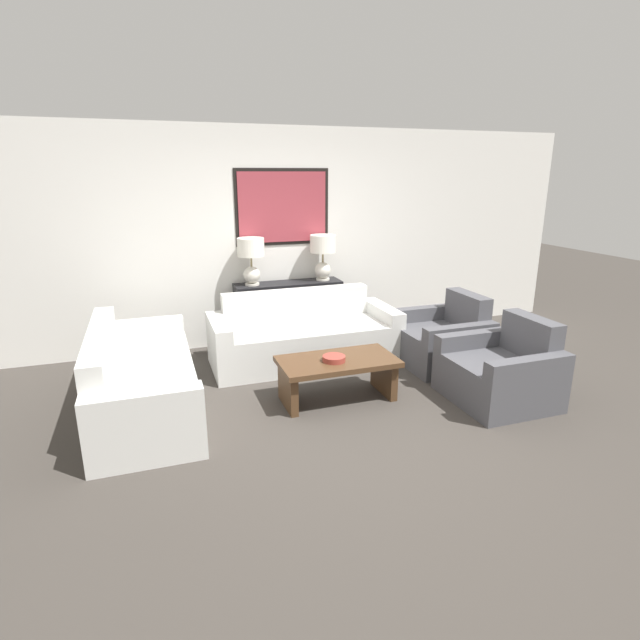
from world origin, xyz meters
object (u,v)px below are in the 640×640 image
at_px(console_table, 289,313).
at_px(couch_by_back_wall, 304,338).
at_px(coffee_table, 338,370).
at_px(armchair_near_camera, 501,373).
at_px(couch_by_side, 140,381).
at_px(armchair_near_back_wall, 442,340).
at_px(table_lamp_left, 251,255).
at_px(table_lamp_right, 323,252).
at_px(decorative_bowl, 334,358).

bearing_deg(console_table, couch_by_back_wall, -90.00).
height_order(coffee_table, armchair_near_camera, armchair_near_camera).
height_order(console_table, couch_by_side, console_table).
xyz_separation_m(couch_by_back_wall, couch_by_side, (-1.79, -0.71, 0.00)).
height_order(couch_by_back_wall, armchair_near_camera, armchair_near_camera).
bearing_deg(armchair_near_back_wall, couch_by_side, -177.92).
relative_size(table_lamp_left, armchair_near_back_wall, 0.61).
distance_m(table_lamp_right, couch_by_back_wall, 1.18).
bearing_deg(table_lamp_right, armchair_near_camera, -65.76).
bearing_deg(armchair_near_camera, couch_by_side, 164.52).
bearing_deg(table_lamp_left, coffee_table, -75.68).
height_order(console_table, armchair_near_back_wall, same).
height_order(decorative_bowl, armchair_near_back_wall, armchair_near_back_wall).
bearing_deg(table_lamp_right, table_lamp_left, 180.00).
distance_m(couch_by_back_wall, couch_by_side, 1.92).
bearing_deg(armchair_near_camera, console_table, 123.10).
bearing_deg(couch_by_back_wall, couch_by_side, -158.45).
xyz_separation_m(console_table, coffee_table, (-0.01, -1.74, -0.10)).
height_order(console_table, coffee_table, console_table).
bearing_deg(armchair_near_back_wall, console_table, 140.00).
xyz_separation_m(couch_by_back_wall, decorative_bowl, (-0.06, -1.14, 0.16)).
relative_size(table_lamp_right, armchair_near_back_wall, 0.61).
xyz_separation_m(coffee_table, armchair_near_back_wall, (1.48, 0.51, -0.03)).
height_order(table_lamp_left, couch_by_back_wall, table_lamp_left).
bearing_deg(table_lamp_right, couch_by_back_wall, -125.19).
height_order(couch_by_side, decorative_bowl, couch_by_side).
distance_m(table_lamp_left, decorative_bowl, 1.96).
xyz_separation_m(decorative_bowl, armchair_near_back_wall, (1.53, 0.55, -0.16)).
distance_m(coffee_table, armchair_near_camera, 1.56).
distance_m(couch_by_back_wall, armchair_near_camera, 2.18).
xyz_separation_m(coffee_table, armchair_near_camera, (1.48, -0.51, -0.03)).
distance_m(armchair_near_back_wall, armchair_near_camera, 1.02).
height_order(table_lamp_left, armchair_near_camera, table_lamp_left).
bearing_deg(couch_by_side, coffee_table, -12.41).
relative_size(couch_by_back_wall, armchair_near_back_wall, 2.29).
relative_size(table_lamp_left, armchair_near_camera, 0.61).
distance_m(couch_by_side, armchair_near_back_wall, 3.26).
relative_size(armchair_near_back_wall, armchair_near_camera, 1.00).
xyz_separation_m(couch_by_side, armchair_near_back_wall, (3.25, 0.12, -0.00)).
bearing_deg(decorative_bowl, armchair_near_camera, -17.11).
xyz_separation_m(table_lamp_left, table_lamp_right, (0.91, 0.00, 0.00)).
relative_size(console_table, armchair_near_camera, 1.44).
bearing_deg(armchair_near_back_wall, decorative_bowl, -160.25).
bearing_deg(armchair_near_camera, decorative_bowl, 162.89).
distance_m(decorative_bowl, armchair_near_camera, 1.61).
distance_m(couch_by_back_wall, coffee_table, 1.10).
bearing_deg(table_lamp_left, table_lamp_right, 0.00).
xyz_separation_m(console_table, armchair_near_back_wall, (1.47, -1.23, -0.12)).
distance_m(couch_by_side, coffee_table, 1.82).
xyz_separation_m(table_lamp_left, armchair_near_back_wall, (1.92, -1.23, -0.88)).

